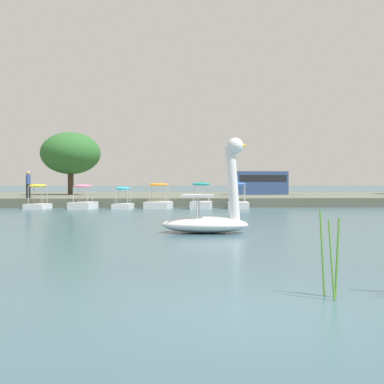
# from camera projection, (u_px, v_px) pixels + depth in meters

# --- Properties ---
(ground_plane) EXTENTS (443.05, 443.05, 0.00)m
(ground_plane) POSITION_uv_depth(u_px,v_px,m) (262.00, 313.00, 7.36)
(ground_plane) COLOR #385966
(shore_bank_far) EXTENTS (111.31, 22.31, 0.59)m
(shore_bank_far) POSITION_uv_depth(u_px,v_px,m) (181.00, 198.00, 48.19)
(shore_bank_far) COLOR #5B6051
(shore_bank_far) RESTS_ON ground_plane
(swan_boat) EXTENTS (2.94, 1.82, 3.06)m
(swan_boat) POSITION_uv_depth(u_px,v_px,m) (209.00, 215.00, 18.88)
(swan_boat) COLOR white
(swan_boat) RESTS_ON ground_plane
(pedal_boat_blue) EXTENTS (1.43, 2.29, 1.60)m
(pedal_boat_blue) POSITION_uv_depth(u_px,v_px,m) (238.00, 201.00, 35.83)
(pedal_boat_blue) COLOR white
(pedal_boat_blue) RESTS_ON ground_plane
(pedal_boat_teal) EXTENTS (1.49, 2.18, 1.60)m
(pedal_boat_teal) POSITION_uv_depth(u_px,v_px,m) (201.00, 201.00, 35.58)
(pedal_boat_teal) COLOR white
(pedal_boat_teal) RESTS_ON ground_plane
(pedal_boat_orange) EXTENTS (1.80, 2.52, 1.56)m
(pedal_boat_orange) POSITION_uv_depth(u_px,v_px,m) (159.00, 202.00, 35.84)
(pedal_boat_orange) COLOR white
(pedal_boat_orange) RESTS_ON ground_plane
(pedal_boat_cyan) EXTENTS (1.28, 1.97, 1.33)m
(pedal_boat_cyan) POSITION_uv_depth(u_px,v_px,m) (123.00, 202.00, 35.66)
(pedal_boat_cyan) COLOR white
(pedal_boat_cyan) RESTS_ON ground_plane
(pedal_boat_pink) EXTENTS (1.64, 2.22, 1.48)m
(pedal_boat_pink) POSITION_uv_depth(u_px,v_px,m) (83.00, 201.00, 35.51)
(pedal_boat_pink) COLOR white
(pedal_boat_pink) RESTS_ON ground_plane
(pedal_boat_yellow) EXTENTS (1.44, 1.99, 1.50)m
(pedal_boat_yellow) POSITION_uv_depth(u_px,v_px,m) (38.00, 201.00, 35.51)
(pedal_boat_yellow) COLOR white
(pedal_boat_yellow) RESTS_ON ground_plane
(tree_broadleaf_behind_dock) EXTENTS (6.58, 6.65, 5.03)m
(tree_broadleaf_behind_dock) POSITION_uv_depth(u_px,v_px,m) (71.00, 153.00, 47.29)
(tree_broadleaf_behind_dock) COLOR #423323
(tree_broadleaf_behind_dock) RESTS_ON shore_bank_far
(person_on_path) EXTENTS (0.32, 0.32, 1.74)m
(person_on_path) POSITION_uv_depth(u_px,v_px,m) (28.00, 184.00, 37.47)
(person_on_path) COLOR black
(person_on_path) RESTS_ON shore_bank_far
(parked_van) EXTENTS (4.45, 2.34, 1.89)m
(parked_van) POSITION_uv_depth(u_px,v_px,m) (260.00, 182.00, 47.62)
(parked_van) COLOR navy
(parked_van) RESTS_ON shore_bank_far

